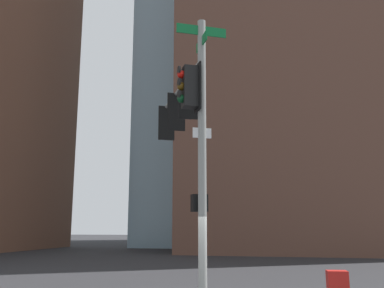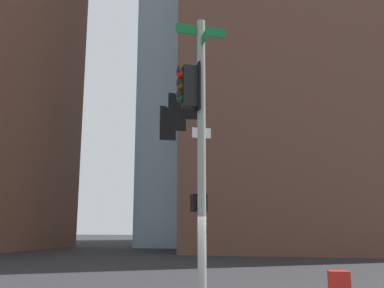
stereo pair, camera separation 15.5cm
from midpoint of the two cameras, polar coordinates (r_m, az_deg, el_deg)
name	(u,v)px [view 2 (the right image)]	position (r m, az deg, el deg)	size (l,w,h in m)	color
signal_pole_assembly	(184,121)	(11.49, -0.65, 3.10)	(5.02, 3.08, 7.26)	gray
building_brick_nearside	(297,1)	(50.48, 14.02, 18.19)	(20.95, 21.20, 53.32)	brown
building_brick_farside	(346,70)	(72.07, 20.14, 9.41)	(18.28, 17.46, 53.28)	#845B47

